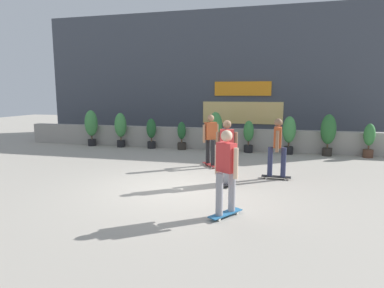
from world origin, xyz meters
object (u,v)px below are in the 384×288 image
(skater_by_wall_left, at_px, (226,169))
(skater_far_left, at_px, (277,146))
(potted_plant_0, at_px, (91,125))
(potted_plant_7, at_px, (328,132))
(skater_foreground, at_px, (227,149))
(skater_far_right, at_px, (211,138))
(potted_plant_4, at_px, (215,128))
(potted_plant_3, at_px, (182,135))
(potted_plant_2, at_px, (151,132))
(potted_plant_8, at_px, (369,139))
(potted_plant_6, at_px, (289,132))
(potted_plant_1, at_px, (121,127))
(potted_plant_5, at_px, (249,135))

(skater_by_wall_left, xyz_separation_m, skater_far_left, (0.96, 3.19, 0.00))
(potted_plant_0, xyz_separation_m, potted_plant_7, (10.05, 0.00, -0.02))
(skater_foreground, bearing_deg, skater_far_right, 111.98)
(potted_plant_4, bearing_deg, potted_plant_3, 180.00)
(potted_plant_2, bearing_deg, potted_plant_4, 0.00)
(skater_foreground, height_order, skater_far_right, same)
(skater_far_left, bearing_deg, potted_plant_8, 50.61)
(potted_plant_4, relative_size, skater_by_wall_left, 0.95)
(potted_plant_0, relative_size, potted_plant_2, 1.25)
(potted_plant_3, bearing_deg, skater_foreground, -62.05)
(potted_plant_0, xyz_separation_m, potted_plant_3, (4.26, 0.00, -0.33))
(potted_plant_8, bearing_deg, skater_far_right, -151.62)
(potted_plant_6, relative_size, skater_far_right, 0.88)
(potted_plant_1, xyz_separation_m, skater_far_left, (6.71, -4.05, 0.06))
(potted_plant_1, relative_size, potted_plant_2, 1.17)
(potted_plant_6, relative_size, potted_plant_8, 1.17)
(potted_plant_0, bearing_deg, potted_plant_4, 0.00)
(potted_plant_6, distance_m, potted_plant_8, 2.86)
(potted_plant_3, bearing_deg, skater_far_left, -46.05)
(potted_plant_5, relative_size, skater_far_right, 0.76)
(potted_plant_5, bearing_deg, potted_plant_8, 0.00)
(potted_plant_7, height_order, skater_foreground, skater_foreground)
(potted_plant_6, xyz_separation_m, skater_by_wall_left, (-1.42, -7.23, 0.08))
(potted_plant_3, height_order, potted_plant_7, potted_plant_7)
(potted_plant_7, height_order, skater_far_left, skater_far_left)
(potted_plant_5, bearing_deg, potted_plant_4, -180.00)
(potted_plant_0, relative_size, potted_plant_3, 1.37)
(potted_plant_3, relative_size, potted_plant_5, 0.92)
(potted_plant_4, xyz_separation_m, skater_far_right, (0.36, -2.93, -0.01))
(skater_foreground, height_order, skater_far_left, same)
(potted_plant_4, bearing_deg, skater_by_wall_left, -78.32)
(potted_plant_5, xyz_separation_m, skater_far_left, (1.10, -4.05, 0.23))
(potted_plant_4, bearing_deg, skater_far_left, -58.77)
(skater_by_wall_left, bearing_deg, skater_foreground, 97.94)
(potted_plant_8, height_order, skater_far_left, skater_far_left)
(potted_plant_1, bearing_deg, potted_plant_8, 0.00)
(potted_plant_7, bearing_deg, skater_by_wall_left, -111.52)
(potted_plant_5, bearing_deg, potted_plant_3, -180.00)
(potted_plant_8, distance_m, skater_far_left, 5.24)
(potted_plant_7, distance_m, skater_far_right, 4.94)
(potted_plant_7, distance_m, skater_far_left, 4.47)
(potted_plant_6, distance_m, skater_by_wall_left, 7.37)
(potted_plant_0, height_order, skater_far_left, skater_far_left)
(skater_far_right, height_order, skater_by_wall_left, same)
(skater_foreground, distance_m, skater_far_left, 1.56)
(potted_plant_7, distance_m, skater_by_wall_left, 7.78)
(potted_plant_6, bearing_deg, potted_plant_0, 180.00)
(potted_plant_6, bearing_deg, potted_plant_1, 180.00)
(potted_plant_4, bearing_deg, potted_plant_8, 0.00)
(potted_plant_3, distance_m, potted_plant_8, 7.22)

